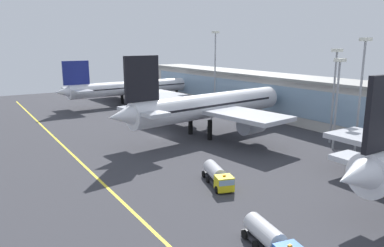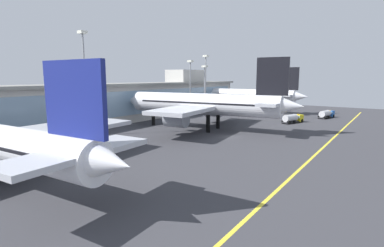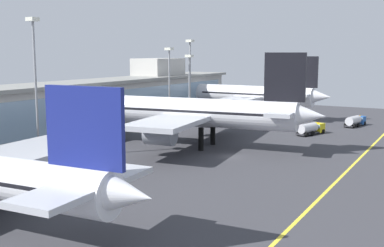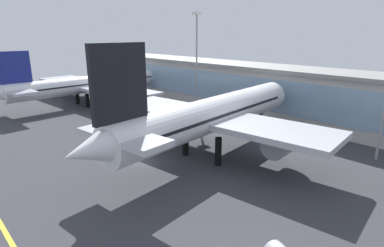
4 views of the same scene
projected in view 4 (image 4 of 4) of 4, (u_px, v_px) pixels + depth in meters
ground_plane at (142, 162)px, 53.04m from camera, size 198.88×198.88×0.00m
terminal_building at (289, 92)px, 77.80m from camera, size 145.05×14.00×18.17m
airliner_near_left at (91, 84)px, 95.38m from camera, size 52.43×58.24×16.73m
airliner_near_right at (213, 115)px, 54.50m from camera, size 43.38×54.87×19.93m
apron_light_mast_west at (197, 50)px, 82.05m from camera, size 1.80×1.80×26.27m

